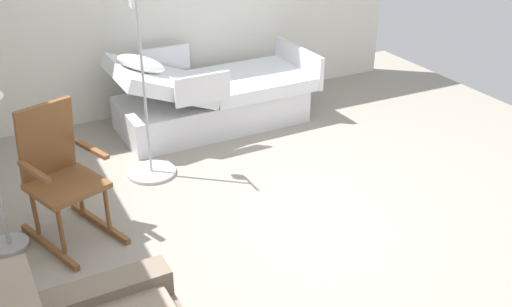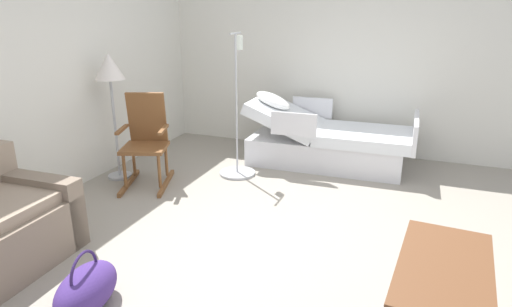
{
  "view_description": "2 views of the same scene",
  "coord_description": "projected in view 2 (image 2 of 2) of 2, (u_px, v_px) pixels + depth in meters",
  "views": [
    {
      "loc": [
        -3.45,
        2.2,
        2.61
      ],
      "look_at": [
        -0.22,
        0.59,
        0.77
      ],
      "focal_mm": 41.54,
      "sensor_mm": 36.0,
      "label": 1
    },
    {
      "loc": [
        -3.43,
        -1.11,
        1.93
      ],
      "look_at": [
        0.21,
        0.31,
        0.65
      ],
      "focal_mm": 30.82,
      "sensor_mm": 36.0,
      "label": 2
    }
  ],
  "objects": [
    {
      "name": "rocking_chair",
      "position": [
        146.0,
        141.0,
        4.99
      ],
      "size": [
        0.88,
        0.71,
        1.05
      ],
      "color": "brown",
      "rests_on": "ground"
    },
    {
      "name": "back_wall",
      "position": [
        44.0,
        69.0,
        4.48
      ],
      "size": [
        5.47,
        0.1,
        2.7
      ],
      "primitive_type": "cube",
      "color": "silver",
      "rests_on": "ground"
    },
    {
      "name": "floor_lamp",
      "position": [
        110.0,
        75.0,
        4.94
      ],
      "size": [
        0.34,
        0.34,
        1.48
      ],
      "color": "#B2B5BA",
      "rests_on": "ground"
    },
    {
      "name": "ground_plane",
      "position": [
        279.0,
        231.0,
        4.02
      ],
      "size": [
        6.58,
        6.58,
        0.0
      ],
      "primitive_type": "plane",
      "color": "gray"
    },
    {
      "name": "side_wall",
      "position": [
        343.0,
        54.0,
        5.98
      ],
      "size": [
        0.1,
        5.21,
        2.7
      ],
      "primitive_type": "cube",
      "color": "silver",
      "rests_on": "ground"
    },
    {
      "name": "duffel_bag",
      "position": [
        86.0,
        289.0,
        2.93
      ],
      "size": [
        0.6,
        0.4,
        0.43
      ],
      "color": "#472D7A",
      "rests_on": "ground"
    },
    {
      "name": "iv_pole",
      "position": [
        237.0,
        155.0,
        5.34
      ],
      "size": [
        0.44,
        0.44,
        1.69
      ],
      "color": "#B2B5BA",
      "rests_on": "ground"
    },
    {
      "name": "hospital_bed",
      "position": [
        326.0,
        142.0,
        5.68
      ],
      "size": [
        1.06,
        2.13,
        0.95
      ],
      "color": "silver",
      "rests_on": "ground"
    }
  ]
}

